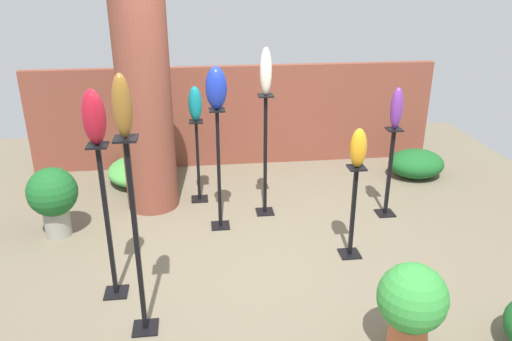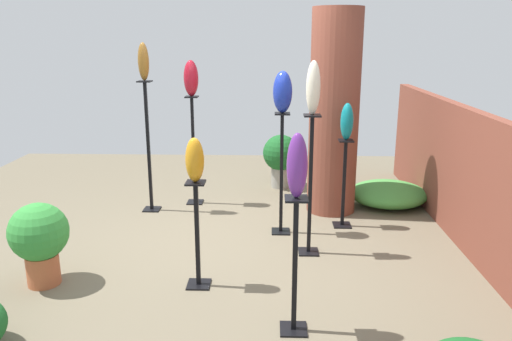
{
  "view_description": "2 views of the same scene",
  "coord_description": "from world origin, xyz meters",
  "px_view_note": "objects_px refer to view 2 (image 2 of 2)",
  "views": [
    {
      "loc": [
        -0.53,
        -4.25,
        2.67
      ],
      "look_at": [
        0.01,
        0.18,
        0.82
      ],
      "focal_mm": 35.0,
      "sensor_mm": 36.0,
      "label": 1
    },
    {
      "loc": [
        4.82,
        0.48,
        2.1
      ],
      "look_at": [
        -0.28,
        0.32,
        0.72
      ],
      "focal_mm": 35.0,
      "sensor_mm": 36.0,
      "label": 2
    }
  ],
  "objects_px": {
    "art_vase_amber": "(195,160)",
    "pedestal_cobalt": "(281,179)",
    "art_vase_ruby": "(191,78)",
    "potted_plant_mid_left": "(281,156)",
    "art_vase_violet": "(297,166)",
    "art_vase_teal": "(347,122)",
    "art_vase_bronze": "(143,62)",
    "brick_pillar": "(334,113)",
    "art_vase_cobalt": "(283,92)",
    "pedestal_ivory": "(310,191)",
    "pedestal_ruby": "(194,155)",
    "pedestal_bronze": "(149,152)",
    "art_vase_ivory": "(313,88)",
    "pedestal_amber": "(197,240)",
    "pedestal_violet": "(295,272)",
    "pedestal_teal": "(344,188)",
    "potted_plant_back_center": "(39,237)"
  },
  "relations": [
    {
      "from": "art_vase_amber",
      "to": "pedestal_teal",
      "type": "bearing_deg",
      "value": 135.35
    },
    {
      "from": "pedestal_violet",
      "to": "art_vase_amber",
      "type": "relative_size",
      "value": 2.78
    },
    {
      "from": "pedestal_violet",
      "to": "art_vase_ruby",
      "type": "distance_m",
      "value": 3.3
    },
    {
      "from": "art_vase_bronze",
      "to": "potted_plant_mid_left",
      "type": "xyz_separation_m",
      "value": [
        -1.03,
        1.62,
        -1.36
      ]
    },
    {
      "from": "pedestal_ruby",
      "to": "pedestal_amber",
      "type": "height_order",
      "value": "pedestal_ruby"
    },
    {
      "from": "pedestal_ivory",
      "to": "art_vase_teal",
      "type": "distance_m",
      "value": 1.03
    },
    {
      "from": "pedestal_ruby",
      "to": "pedestal_violet",
      "type": "relative_size",
      "value": 1.34
    },
    {
      "from": "pedestal_ruby",
      "to": "art_vase_cobalt",
      "type": "height_order",
      "value": "art_vase_cobalt"
    },
    {
      "from": "art_vase_bronze",
      "to": "art_vase_violet",
      "type": "height_order",
      "value": "art_vase_bronze"
    },
    {
      "from": "pedestal_ivory",
      "to": "art_vase_ruby",
      "type": "relative_size",
      "value": 3.19
    },
    {
      "from": "pedestal_bronze",
      "to": "art_vase_teal",
      "type": "bearing_deg",
      "value": 78.54
    },
    {
      "from": "art_vase_teal",
      "to": "potted_plant_mid_left",
      "type": "bearing_deg",
      "value": -155.64
    },
    {
      "from": "pedestal_amber",
      "to": "art_vase_violet",
      "type": "height_order",
      "value": "art_vase_violet"
    },
    {
      "from": "pedestal_cobalt",
      "to": "art_vase_ruby",
      "type": "distance_m",
      "value": 1.77
    },
    {
      "from": "art_vase_cobalt",
      "to": "art_vase_violet",
      "type": "bearing_deg",
      "value": 1.92
    },
    {
      "from": "pedestal_cobalt",
      "to": "art_vase_teal",
      "type": "relative_size",
      "value": 3.29
    },
    {
      "from": "pedestal_ruby",
      "to": "art_vase_teal",
      "type": "relative_size",
      "value": 3.42
    },
    {
      "from": "pedestal_amber",
      "to": "pedestal_violet",
      "type": "relative_size",
      "value": 0.91
    },
    {
      "from": "art_vase_teal",
      "to": "potted_plant_mid_left",
      "type": "height_order",
      "value": "art_vase_teal"
    },
    {
      "from": "brick_pillar",
      "to": "art_vase_amber",
      "type": "xyz_separation_m",
      "value": [
        2.0,
        -1.36,
        -0.09
      ]
    },
    {
      "from": "art_vase_bronze",
      "to": "pedestal_amber",
      "type": "bearing_deg",
      "value": 24.18
    },
    {
      "from": "art_vase_ivory",
      "to": "art_vase_teal",
      "type": "xyz_separation_m",
      "value": [
        -0.75,
        0.44,
        -0.44
      ]
    },
    {
      "from": "brick_pillar",
      "to": "potted_plant_mid_left",
      "type": "distance_m",
      "value": 1.36
    },
    {
      "from": "brick_pillar",
      "to": "art_vase_amber",
      "type": "relative_size",
      "value": 6.52
    },
    {
      "from": "art_vase_amber",
      "to": "potted_plant_back_center",
      "type": "distance_m",
      "value": 1.52
    },
    {
      "from": "pedestal_ivory",
      "to": "pedestal_amber",
      "type": "height_order",
      "value": "pedestal_ivory"
    },
    {
      "from": "pedestal_cobalt",
      "to": "pedestal_amber",
      "type": "height_order",
      "value": "pedestal_cobalt"
    },
    {
      "from": "pedestal_bronze",
      "to": "art_vase_cobalt",
      "type": "distance_m",
      "value": 1.91
    },
    {
      "from": "potted_plant_mid_left",
      "to": "pedestal_teal",
      "type": "bearing_deg",
      "value": 24.36
    },
    {
      "from": "pedestal_amber",
      "to": "potted_plant_mid_left",
      "type": "bearing_deg",
      "value": 165.61
    },
    {
      "from": "art_vase_bronze",
      "to": "pedestal_ivory",
      "type": "bearing_deg",
      "value": 56.99
    },
    {
      "from": "pedestal_teal",
      "to": "pedestal_violet",
      "type": "bearing_deg",
      "value": -16.82
    },
    {
      "from": "art_vase_bronze",
      "to": "art_vase_teal",
      "type": "bearing_deg",
      "value": 78.54
    },
    {
      "from": "art_vase_ruby",
      "to": "pedestal_bronze",
      "type": "bearing_deg",
      "value": -59.68
    },
    {
      "from": "pedestal_ruby",
      "to": "pedestal_amber",
      "type": "distance_m",
      "value": 2.25
    },
    {
      "from": "pedestal_bronze",
      "to": "art_vase_bronze",
      "type": "xyz_separation_m",
      "value": [
        0.0,
        0.0,
        1.07
      ]
    },
    {
      "from": "art_vase_cobalt",
      "to": "art_vase_teal",
      "type": "bearing_deg",
      "value": 106.97
    },
    {
      "from": "potted_plant_mid_left",
      "to": "potted_plant_back_center",
      "type": "bearing_deg",
      "value": -35.46
    },
    {
      "from": "pedestal_ruby",
      "to": "potted_plant_mid_left",
      "type": "height_order",
      "value": "pedestal_ruby"
    },
    {
      "from": "art_vase_ruby",
      "to": "potted_plant_mid_left",
      "type": "distance_m",
      "value": 1.77
    },
    {
      "from": "art_vase_bronze",
      "to": "brick_pillar",
      "type": "bearing_deg",
      "value": 92.06
    },
    {
      "from": "pedestal_bronze",
      "to": "art_vase_ivory",
      "type": "relative_size",
      "value": 3.21
    },
    {
      "from": "art_vase_amber",
      "to": "pedestal_cobalt",
      "type": "bearing_deg",
      "value": 149.41
    },
    {
      "from": "brick_pillar",
      "to": "art_vase_ruby",
      "type": "distance_m",
      "value": 1.79
    },
    {
      "from": "pedestal_bronze",
      "to": "art_vase_teal",
      "type": "distance_m",
      "value": 2.39
    },
    {
      "from": "pedestal_teal",
      "to": "brick_pillar",
      "type": "bearing_deg",
      "value": -172.35
    },
    {
      "from": "brick_pillar",
      "to": "pedestal_violet",
      "type": "relative_size",
      "value": 2.35
    },
    {
      "from": "pedestal_ruby",
      "to": "art_vase_amber",
      "type": "relative_size",
      "value": 3.72
    },
    {
      "from": "brick_pillar",
      "to": "pedestal_ivory",
      "type": "relative_size",
      "value": 1.74
    },
    {
      "from": "pedestal_cobalt",
      "to": "art_vase_violet",
      "type": "distance_m",
      "value": 2.01
    }
  ]
}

